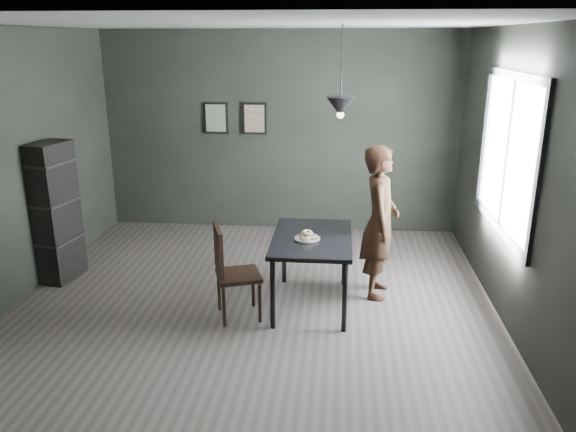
# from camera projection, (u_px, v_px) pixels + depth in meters

# --- Properties ---
(ground) EXTENTS (5.00, 5.00, 0.00)m
(ground) POSITION_uv_depth(u_px,v_px,m) (255.00, 302.00, 5.96)
(ground) COLOR #393331
(ground) RESTS_ON ground
(back_wall) EXTENTS (5.00, 0.10, 2.80)m
(back_wall) POSITION_uv_depth(u_px,v_px,m) (280.00, 133.00, 7.91)
(back_wall) COLOR black
(back_wall) RESTS_ON ground
(ceiling) EXTENTS (5.00, 5.00, 0.02)m
(ceiling) POSITION_uv_depth(u_px,v_px,m) (249.00, 23.00, 5.11)
(ceiling) COLOR silver
(ceiling) RESTS_ON ground
(window_assembly) EXTENTS (0.04, 1.96, 1.56)m
(window_assembly) POSITION_uv_depth(u_px,v_px,m) (507.00, 154.00, 5.44)
(window_assembly) COLOR white
(window_assembly) RESTS_ON ground
(cafe_table) EXTENTS (0.80, 1.20, 0.75)m
(cafe_table) POSITION_uv_depth(u_px,v_px,m) (312.00, 244.00, 5.70)
(cafe_table) COLOR black
(cafe_table) RESTS_ON ground
(white_plate) EXTENTS (0.23, 0.23, 0.01)m
(white_plate) POSITION_uv_depth(u_px,v_px,m) (307.00, 239.00, 5.60)
(white_plate) COLOR silver
(white_plate) RESTS_ON cafe_table
(donut_pile) EXTENTS (0.19, 0.20, 0.09)m
(donut_pile) POSITION_uv_depth(u_px,v_px,m) (307.00, 236.00, 5.59)
(donut_pile) COLOR beige
(donut_pile) RESTS_ON white_plate
(woman) EXTENTS (0.45, 0.63, 1.64)m
(woman) POSITION_uv_depth(u_px,v_px,m) (380.00, 222.00, 5.91)
(woman) COLOR black
(woman) RESTS_ON ground
(wood_chair) EXTENTS (0.53, 0.53, 0.95)m
(wood_chair) POSITION_uv_depth(u_px,v_px,m) (230.00, 267.00, 5.47)
(wood_chair) COLOR black
(wood_chair) RESTS_ON ground
(shelf_unit) EXTENTS (0.38, 0.57, 1.59)m
(shelf_unit) POSITION_uv_depth(u_px,v_px,m) (56.00, 212.00, 6.33)
(shelf_unit) COLOR black
(shelf_unit) RESTS_ON ground
(pendant_lamp) EXTENTS (0.28, 0.28, 0.86)m
(pendant_lamp) POSITION_uv_depth(u_px,v_px,m) (341.00, 106.00, 5.36)
(pendant_lamp) COLOR black
(pendant_lamp) RESTS_ON ground
(framed_print_left) EXTENTS (0.34, 0.04, 0.44)m
(framed_print_left) POSITION_uv_depth(u_px,v_px,m) (216.00, 118.00, 7.90)
(framed_print_left) COLOR black
(framed_print_left) RESTS_ON ground
(framed_print_right) EXTENTS (0.34, 0.04, 0.44)m
(framed_print_right) POSITION_uv_depth(u_px,v_px,m) (255.00, 119.00, 7.85)
(framed_print_right) COLOR black
(framed_print_right) RESTS_ON ground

